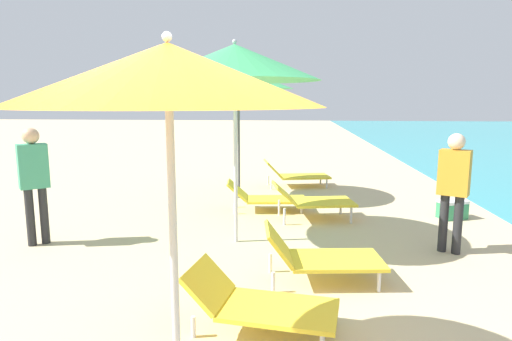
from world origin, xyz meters
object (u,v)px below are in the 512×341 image
lounger_farthest_inland (265,197)px  cooler_box (452,209)px  umbrella_second (235,63)px  person_walking_mid (454,182)px  lounger_second_shoreside (311,200)px  umbrella_farthest (238,79)px  person_walking_near (34,175)px  lounger_second_inland (319,256)px  lounger_nearest_shoreside (258,302)px  lounger_farthest_shoreside (295,174)px  umbrella_nearest (168,76)px

lounger_farthest_inland → cooler_box: 3.16m
umbrella_second → person_walking_mid: size_ratio=1.77×
lounger_second_shoreside → umbrella_farthest: 2.87m
umbrella_second → lounger_second_shoreside: bearing=48.9°
lounger_second_shoreside → person_walking_near: 4.13m
lounger_second_inland → person_walking_mid: 2.13m
lounger_nearest_shoreside → lounger_farthest_inland: size_ratio=0.94×
lounger_second_shoreside → person_walking_mid: (1.71, -1.44, 0.60)m
umbrella_second → lounger_farthest_inland: bearing=80.9°
lounger_second_shoreside → person_walking_mid: size_ratio=0.91×
lounger_second_shoreside → lounger_second_inland: size_ratio=1.07×
umbrella_farthest → person_walking_mid: umbrella_farthest is taller
lounger_farthest_shoreside → lounger_farthest_inland: (-0.54, -2.22, -0.04)m
lounger_second_shoreside → person_walking_mid: person_walking_mid is taller
lounger_farthest_shoreside → cooler_box: 3.59m
lounger_nearest_shoreside → lounger_farthest_shoreside: 6.28m
lounger_farthest_shoreside → person_walking_mid: 4.65m
lounger_second_inland → person_walking_near: person_walking_near is taller
umbrella_nearest → lounger_second_inland: (1.02, 1.97, -1.80)m
umbrella_second → cooler_box: umbrella_second is taller
person_walking_mid → cooler_box: size_ratio=3.04×
person_walking_mid → cooler_box: person_walking_mid is taller
lounger_nearest_shoreside → person_walking_near: 3.79m
lounger_nearest_shoreside → cooler_box: size_ratio=2.66×
umbrella_farthest → person_walking_near: (-2.37, -3.07, -1.39)m
person_walking_mid → cooler_box: 1.97m
umbrella_farthest → person_walking_mid: 4.49m
lounger_second_inland → lounger_farthest_inland: lounger_second_inland is taller
lounger_farthest_inland → person_walking_mid: bearing=-43.4°
umbrella_second → lounger_second_inland: umbrella_second is taller
lounger_second_shoreside → cooler_box: lounger_second_shoreside is taller
lounger_second_shoreside → umbrella_second: bearing=-141.2°
umbrella_nearest → lounger_farthest_shoreside: (0.77, 7.19, -1.80)m
umbrella_nearest → person_walking_near: bearing=133.3°
umbrella_nearest → lounger_second_inland: 2.85m
lounger_farthest_inland → person_walking_near: size_ratio=0.91×
umbrella_second → person_walking_near: umbrella_second is taller
lounger_farthest_shoreside → cooler_box: size_ratio=3.05×
umbrella_farthest → cooler_box: umbrella_farthest is taller
lounger_second_inland → person_walking_near: (-3.74, 0.91, 0.67)m
umbrella_nearest → person_walking_mid: size_ratio=1.52×
lounger_second_shoreside → lounger_second_inland: (-0.02, -2.50, -0.04)m
person_walking_near → person_walking_mid: person_walking_near is taller
lounger_farthest_inland → umbrella_nearest: bearing=-98.5°
lounger_second_shoreside → lounger_farthest_shoreside: bearing=85.5°
umbrella_nearest → lounger_second_shoreside: 4.92m
lounger_farthest_shoreside → person_walking_mid: bearing=-75.3°
person_walking_near → umbrella_second: bearing=-122.4°
lounger_second_shoreside → lounger_farthest_shoreside: (-0.27, 2.72, -0.04)m
lounger_farthest_inland → person_walking_mid: person_walking_mid is taller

